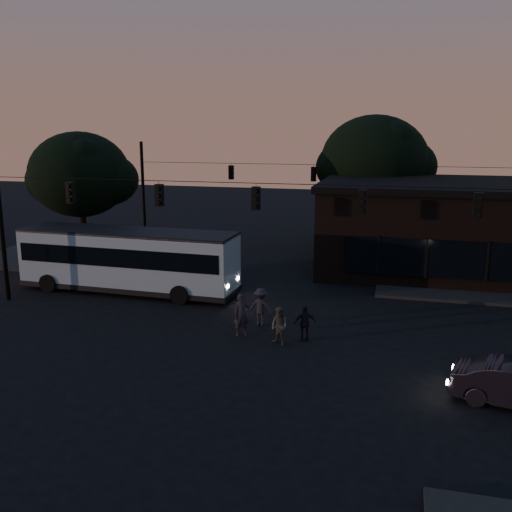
% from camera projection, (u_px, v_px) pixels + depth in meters
% --- Properties ---
extents(ground, '(120.00, 120.00, 0.00)m').
position_uv_depth(ground, '(230.00, 354.00, 21.97)').
color(ground, black).
rests_on(ground, ground).
extents(sidewalk_far_right, '(14.00, 10.00, 0.15)m').
position_uv_depth(sidewalk_far_right, '(505.00, 280.00, 32.24)').
color(sidewalk_far_right, black).
rests_on(sidewalk_far_right, ground).
extents(sidewalk_far_left, '(14.00, 10.00, 0.15)m').
position_uv_depth(sidewalk_far_left, '(93.00, 255.00, 38.60)').
color(sidewalk_far_left, black).
rests_on(sidewalk_far_left, ground).
extents(building, '(15.40, 10.41, 5.40)m').
position_uv_depth(building, '(451.00, 226.00, 34.25)').
color(building, black).
rests_on(building, ground).
extents(tree_behind, '(7.60, 7.60, 9.43)m').
position_uv_depth(tree_behind, '(374.00, 161.00, 40.40)').
color(tree_behind, black).
rests_on(tree_behind, ground).
extents(tree_left, '(6.40, 6.40, 8.30)m').
position_uv_depth(tree_left, '(80.00, 175.00, 36.44)').
color(tree_left, black).
rests_on(tree_left, ground).
extents(signal_rig_near, '(26.24, 0.30, 7.50)m').
position_uv_depth(signal_rig_near, '(256.00, 224.00, 24.77)').
color(signal_rig_near, black).
rests_on(signal_rig_near, ground).
extents(signal_rig_far, '(26.24, 0.30, 7.50)m').
position_uv_depth(signal_rig_far, '(313.00, 191.00, 39.93)').
color(signal_rig_far, black).
rests_on(signal_rig_far, ground).
extents(bus, '(11.81, 3.19, 3.30)m').
position_uv_depth(bus, '(128.00, 257.00, 29.95)').
color(bus, '#92ABB9').
rests_on(bus, ground).
extents(pedestrian_a, '(0.79, 0.69, 1.81)m').
position_uv_depth(pedestrian_a, '(242.00, 315.00, 23.71)').
color(pedestrian_a, black).
rests_on(pedestrian_a, ground).
extents(pedestrian_b, '(0.94, 0.89, 1.54)m').
position_uv_depth(pedestrian_b, '(279.00, 326.00, 22.78)').
color(pedestrian_b, '#3F3D3A').
rests_on(pedestrian_b, ground).
extents(pedestrian_c, '(0.97, 0.69, 1.53)m').
position_uv_depth(pedestrian_c, '(305.00, 323.00, 23.16)').
color(pedestrian_c, black).
rests_on(pedestrian_c, ground).
extents(pedestrian_d, '(1.15, 0.73, 1.69)m').
position_uv_depth(pedestrian_d, '(261.00, 307.00, 24.99)').
color(pedestrian_d, black).
rests_on(pedestrian_d, ground).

